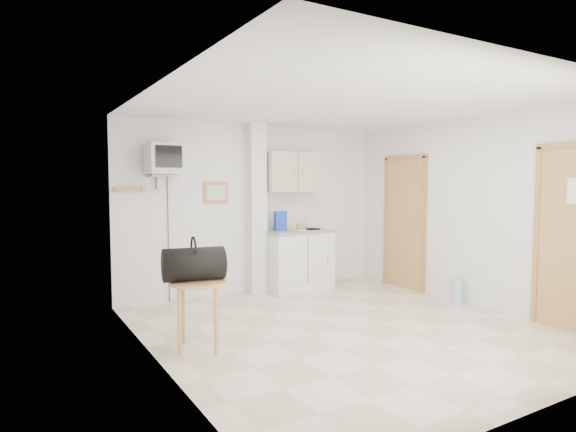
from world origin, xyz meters
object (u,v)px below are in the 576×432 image
crt_television (164,160)px  round_table (199,291)px  duffel_bag (194,264)px  water_bottle (458,291)px

crt_television → round_table: bearing=-96.4°
round_table → duffel_bag: bearing=137.3°
duffel_bag → water_bottle: size_ratio=1.61×
duffel_bag → water_bottle: bearing=6.5°
round_table → water_bottle: size_ratio=1.72×
duffel_bag → water_bottle: (3.67, -0.14, -0.67)m
crt_television → water_bottle: 4.30m
crt_television → duffel_bag: bearing=-97.7°
crt_television → round_table: crt_television is taller
duffel_bag → water_bottle: 3.73m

